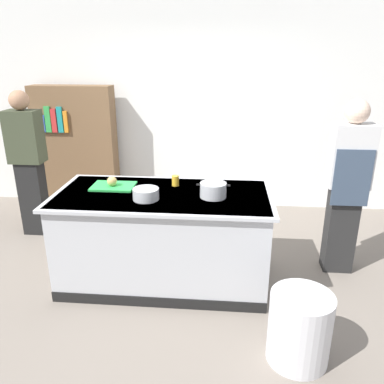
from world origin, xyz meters
name	(u,v)px	position (x,y,z in m)	size (l,w,h in m)	color
ground_plane	(165,279)	(0.00, 0.00, 0.00)	(10.00, 10.00, 0.00)	slate
back_wall	(186,99)	(0.00, 2.10, 1.50)	(6.40, 0.12, 3.00)	white
counter_island	(164,236)	(0.00, 0.00, 0.47)	(1.98, 0.98, 0.90)	#B7BABF
cutting_board	(113,186)	(-0.50, 0.13, 0.91)	(0.40, 0.28, 0.02)	green
onion	(112,181)	(-0.50, 0.11, 0.97)	(0.09, 0.09, 0.09)	tan
stock_pot	(213,190)	(0.46, -0.05, 0.97)	(0.30, 0.23, 0.13)	#B7BABF
mixing_bowl	(146,194)	(-0.12, -0.16, 0.95)	(0.23, 0.23, 0.10)	#B7BABF
juice_cup	(175,181)	(0.09, 0.23, 0.95)	(0.07, 0.07, 0.10)	yellow
trash_bin	(299,328)	(1.12, -0.95, 0.27)	(0.44, 0.44, 0.53)	silver
person_chef	(347,185)	(1.73, 0.35, 0.91)	(0.38, 0.25, 1.72)	#262626
person_guest	(28,161)	(-1.74, 0.91, 0.91)	(0.38, 0.24, 1.72)	black
bookshelf	(76,149)	(-1.50, 1.80, 0.85)	(1.10, 0.31, 1.70)	brown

